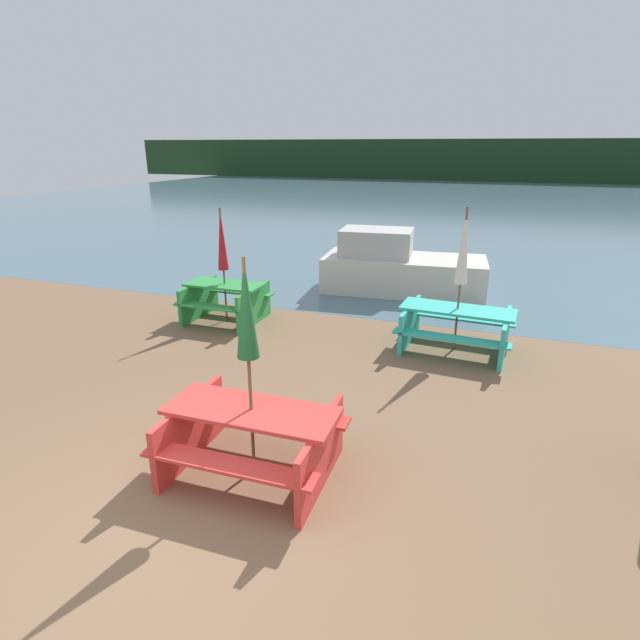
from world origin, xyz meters
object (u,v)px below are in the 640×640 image
at_px(picnic_table_red, 252,434).
at_px(boat, 398,268).
at_px(picnic_table_teal, 456,325).
at_px(picnic_table_green, 226,299).
at_px(umbrella_darkgreen, 246,312).
at_px(umbrella_crimson, 222,241).
at_px(umbrella_white, 464,248).

height_order(picnic_table_red, boat, boat).
bearing_deg(boat, picnic_table_teal, -68.61).
bearing_deg(picnic_table_green, umbrella_darkgreen, -56.64).
bearing_deg(umbrella_crimson, umbrella_white, 0.35).
height_order(picnic_table_teal, umbrella_white, umbrella_white).
xyz_separation_m(picnic_table_red, umbrella_crimson, (-2.83, 4.29, 1.17)).
xyz_separation_m(picnic_table_red, picnic_table_teal, (1.71, 4.32, -0.01)).
bearing_deg(picnic_table_teal, umbrella_darkgreen, -111.54).
bearing_deg(umbrella_darkgreen, picnic_table_green, 123.36).
height_order(picnic_table_teal, umbrella_crimson, umbrella_crimson).
bearing_deg(umbrella_darkgreen, umbrella_white, 68.46).
height_order(umbrella_crimson, boat, umbrella_crimson).
xyz_separation_m(umbrella_white, umbrella_crimson, (-4.53, -0.03, -0.16)).
xyz_separation_m(picnic_table_green, picnic_table_teal, (4.53, 0.03, -0.01)).
distance_m(picnic_table_red, boat, 7.69).
relative_size(picnic_table_green, boat, 0.39).
bearing_deg(picnic_table_teal, picnic_table_red, -111.54).
bearing_deg(picnic_table_green, boat, 50.22).
bearing_deg(umbrella_darkgreen, picnic_table_red, 0.00).
xyz_separation_m(picnic_table_teal, umbrella_crimson, (-4.53, -0.03, 1.18)).
relative_size(picnic_table_teal, umbrella_white, 0.80).
bearing_deg(picnic_table_red, umbrella_crimson, 123.36).
bearing_deg(umbrella_crimson, umbrella_darkgreen, -56.64).
xyz_separation_m(picnic_table_red, umbrella_white, (1.71, 4.32, 1.33)).
xyz_separation_m(umbrella_white, boat, (-1.71, 3.37, -1.24)).
height_order(picnic_table_red, umbrella_darkgreen, umbrella_darkgreen).
relative_size(picnic_table_teal, umbrella_darkgreen, 0.83).
xyz_separation_m(umbrella_crimson, boat, (2.83, 3.39, -1.08)).
bearing_deg(picnic_table_red, umbrella_darkgreen, 0.00).
relative_size(picnic_table_red, umbrella_darkgreen, 0.78).
bearing_deg(umbrella_crimson, picnic_table_green, -90.00).
xyz_separation_m(picnic_table_red, boat, (-0.00, 7.69, 0.09)).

